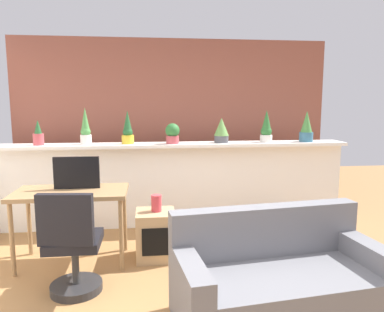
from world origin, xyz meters
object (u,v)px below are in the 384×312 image
(potted_plant_5, at_px, (266,129))
(office_chair, at_px, (73,251))
(potted_plant_0, at_px, (38,135))
(potted_plant_6, at_px, (306,128))
(potted_plant_1, at_px, (86,129))
(potted_plant_4, at_px, (221,130))
(potted_plant_2, at_px, (128,130))
(vase_on_shelf, at_px, (156,203))
(side_cube_shelf, at_px, (156,235))
(tv_monitor, at_px, (77,173))
(desk, at_px, (71,199))
(potted_plant_3, at_px, (173,133))
(couch, at_px, (279,282))

(potted_plant_5, height_order, office_chair, potted_plant_5)
(potted_plant_0, xyz_separation_m, potted_plant_6, (3.42, 0.02, 0.06))
(potted_plant_1, relative_size, potted_plant_4, 1.43)
(potted_plant_2, bearing_deg, vase_on_shelf, -71.55)
(potted_plant_4, xyz_separation_m, side_cube_shelf, (-0.88, -1.00, -1.01))
(tv_monitor, bearing_deg, vase_on_shelf, -4.37)
(office_chair, relative_size, side_cube_shelf, 1.82)
(office_chair, bearing_deg, vase_on_shelf, 43.47)
(desk, relative_size, vase_on_shelf, 6.38)
(potted_plant_3, distance_m, potted_plant_5, 1.24)
(side_cube_shelf, bearing_deg, office_chair, -136.71)
(potted_plant_2, height_order, desk, potted_plant_2)
(potted_plant_0, bearing_deg, desk, -60.02)
(potted_plant_1, relative_size, desk, 0.42)
(potted_plant_4, bearing_deg, potted_plant_2, 179.56)
(potted_plant_1, xyz_separation_m, side_cube_shelf, (0.84, -1.02, -1.04))
(potted_plant_0, height_order, potted_plant_2, potted_plant_2)
(potted_plant_2, xyz_separation_m, office_chair, (-0.38, -1.67, -0.88))
(potted_plant_3, xyz_separation_m, couch, (0.65, -2.15, -0.95))
(office_chair, distance_m, vase_on_shelf, 1.00)
(tv_monitor, bearing_deg, potted_plant_0, 124.25)
(vase_on_shelf, bearing_deg, tv_monitor, 175.63)
(desk, bearing_deg, potted_plant_0, 119.98)
(couch, bearing_deg, side_cube_shelf, 127.06)
(potted_plant_1, distance_m, potted_plant_2, 0.52)
(tv_monitor, bearing_deg, side_cube_shelf, -5.50)
(potted_plant_2, relative_size, side_cube_shelf, 0.85)
(potted_plant_0, distance_m, potted_plant_3, 1.64)
(potted_plant_1, bearing_deg, couch, -51.84)
(potted_plant_1, relative_size, vase_on_shelf, 2.67)
(desk, bearing_deg, potted_plant_6, 19.15)
(desk, bearing_deg, potted_plant_4, 30.29)
(potted_plant_0, bearing_deg, potted_plant_2, 1.78)
(potted_plant_4, distance_m, potted_plant_5, 0.60)
(couch, bearing_deg, office_chair, 161.83)
(potted_plant_4, distance_m, side_cube_shelf, 1.67)
(vase_on_shelf, bearing_deg, potted_plant_5, 33.78)
(potted_plant_2, bearing_deg, office_chair, -102.97)
(potted_plant_2, bearing_deg, potted_plant_1, 178.20)
(office_chair, bearing_deg, potted_plant_1, 94.60)
(potted_plant_0, bearing_deg, vase_on_shelf, -34.24)
(vase_on_shelf, bearing_deg, potted_plant_1, 130.17)
(potted_plant_2, relative_size, vase_on_shelf, 2.45)
(potted_plant_2, bearing_deg, potted_plant_3, -4.89)
(potted_plant_1, bearing_deg, potted_plant_3, -3.41)
(potted_plant_2, xyz_separation_m, vase_on_shelf, (0.33, -0.99, -0.68))
(potted_plant_3, distance_m, vase_on_shelf, 1.16)
(potted_plant_3, xyz_separation_m, office_chair, (-0.95, -1.62, -0.84))
(potted_plant_0, relative_size, tv_monitor, 0.69)
(couch, bearing_deg, tv_monitor, 143.09)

